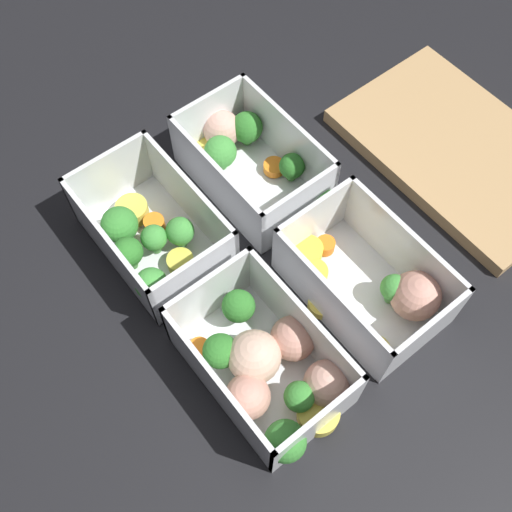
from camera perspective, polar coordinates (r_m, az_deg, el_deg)
ground_plane at (r=0.64m, az=0.00°, el=-1.14°), size 4.00×4.00×0.00m
container_near_left at (r=0.64m, az=-10.21°, el=1.97°), size 0.17×0.11×0.08m
container_near_right at (r=0.57m, az=1.28°, el=-10.55°), size 0.17×0.13×0.08m
container_far_left at (r=0.69m, az=-0.58°, el=9.34°), size 0.19×0.11×0.08m
container_far_right at (r=0.62m, az=11.20°, el=-2.79°), size 0.17×0.12×0.08m
cutting_board at (r=0.76m, az=18.76°, el=9.53°), size 0.28×0.18×0.02m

